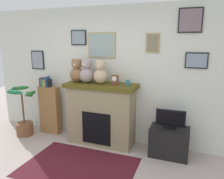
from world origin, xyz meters
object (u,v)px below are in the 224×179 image
Objects in this scene: teddy_bear_brown at (101,73)px; potted_plant at (24,117)px; teddy_bear_grey at (77,72)px; tv_stand at (169,142)px; television at (170,120)px; fireplace at (101,113)px; mantel_clock at (115,80)px; teddy_bear_cream at (87,72)px; candle_jar at (128,83)px; bookshelf at (50,108)px.

potted_plant is at bearing -172.10° from teddy_bear_brown.
teddy_bear_grey is (1.18, 0.23, 1.00)m from potted_plant.
television is at bearing -90.00° from tv_stand.
mantel_clock reaches higher than fireplace.
mantel_clock is 0.39× the size of teddy_bear_cream.
candle_jar reaches higher than fireplace.
television is 1.08× the size of teddy_bear_cream.
bookshelf is at bearing 34.00° from potted_plant.
tv_stand is at bearing -2.32° from fireplace.
teddy_bear_brown reaches higher than bookshelf.
mantel_clock reaches higher than tv_stand.
fireplace is at bearing 177.62° from television.
mantel_clock is (1.95, 0.23, 0.88)m from potted_plant.
mantel_clock is 0.30m from teddy_bear_brown.
teddy_bear_grey reaches higher than mantel_clock.
teddy_bear_grey reaches higher than teddy_bear_brown.
tv_stand is 1.46× the size of teddy_bear_grey.
teddy_bear_brown is (1.68, 0.23, 0.99)m from potted_plant.
television is (2.97, 0.20, 0.27)m from potted_plant.
teddy_bear_grey reaches higher than tv_stand.
bookshelf is 2.77× the size of teddy_bear_grey.
fireplace is 1.30m from television.
tv_stand is 6.13× the size of candle_jar.
potted_plant is 1.73m from teddy_bear_cream.
mantel_clock is at bearing 6.77° from potted_plant.
candle_jar is 0.24× the size of teddy_bear_grey.
candle_jar is at bearing 0.04° from teddy_bear_cream.
tv_stand is 1.94m from teddy_bear_cream.
teddy_bear_cream is (-1.58, 0.04, 0.73)m from television.
bookshelf is 0.56m from potted_plant.
bookshelf is 11.62× the size of candle_jar.
mantel_clock is (0.28, -0.02, 0.68)m from fireplace.
bookshelf is 1.27m from teddy_bear_cream.
teddy_bear_brown reaches higher than mantel_clock.
teddy_bear_grey is 0.98× the size of teddy_bear_cream.
teddy_bear_brown is (-1.29, 0.04, 0.72)m from television.
candle_jar is at bearing 6.05° from potted_plant.
television is 0.96m from candle_jar.
teddy_bear_cream reaches higher than fireplace.
tv_stand is 2.11m from teddy_bear_grey.
fireplace is 1.70m from potted_plant.
teddy_bear_brown is at bearing 179.86° from mantel_clock.
tv_stand is at bearing 3.83° from potted_plant.
teddy_bear_cream is at bearing 179.93° from mantel_clock.
television is at bearing -1.29° from teddy_bear_cream.
fireplace is at bearing 2.14° from teddy_bear_grey.
fireplace is 0.73m from mantel_clock.
mantel_clock is (-1.01, 0.03, 1.02)m from tv_stand.
potted_plant is at bearing -176.20° from television.
fireplace is 2.78× the size of television.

